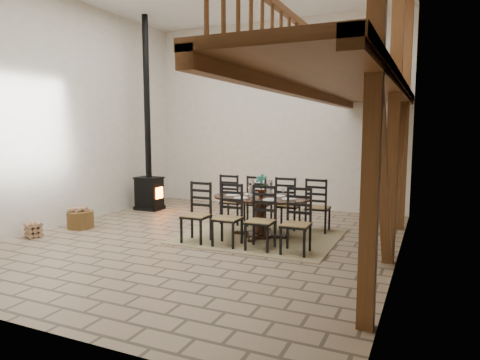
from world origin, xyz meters
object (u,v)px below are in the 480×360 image
at_px(wood_stove, 149,168).
at_px(log_basket, 80,219).
at_px(log_stack, 34,230).
at_px(dining_table, 260,217).

xyz_separation_m(wood_stove, log_basket, (-0.09, -2.36, -0.92)).
bearing_deg(log_stack, log_basket, 75.78).
height_order(dining_table, log_stack, dining_table).
bearing_deg(wood_stove, log_basket, -92.60).
distance_m(wood_stove, log_basket, 2.54).
distance_m(wood_stove, log_stack, 3.51).
distance_m(log_basket, log_stack, 1.02).
relative_size(log_basket, log_stack, 1.45).
bearing_deg(wood_stove, log_stack, -96.21).
bearing_deg(log_stack, dining_table, 24.54).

